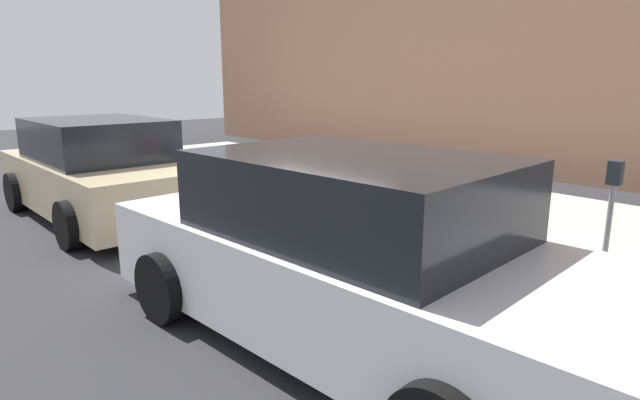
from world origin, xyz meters
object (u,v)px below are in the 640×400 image
object	(u,v)px
suitcase_red_1	(438,223)
suitcase_navy_3	(370,207)
suitcase_olive_0	(481,233)
parked_car_beige_1	(100,172)
suitcase_maroon_2	(407,214)
suitcase_silver_5	(319,202)
suitcase_teal_4	(344,205)
parked_car_white_0	(352,256)
parking_meter	(611,208)
fire_hydrant	(292,186)
bollard_post	(256,186)

from	to	relation	value
suitcase_red_1	suitcase_navy_3	world-z (taller)	suitcase_red_1
suitcase_olive_0	parked_car_beige_1	bearing A→B (deg)	20.48
suitcase_olive_0	suitcase_maroon_2	bearing A→B (deg)	-2.94
suitcase_red_1	suitcase_silver_5	size ratio (longest dim) A/B	1.20
suitcase_teal_4	suitcase_silver_5	size ratio (longest dim) A/B	0.81
suitcase_silver_5	parked_car_white_0	world-z (taller)	parked_car_white_0
parking_meter	parked_car_white_0	distance (m)	2.53
suitcase_teal_4	parking_meter	xyz separation A→B (m)	(-3.27, -0.21, 0.51)
suitcase_silver_5	suitcase_maroon_2	bearing A→B (deg)	-176.78
suitcase_maroon_2	suitcase_red_1	bearing A→B (deg)	170.67
suitcase_maroon_2	suitcase_navy_3	bearing A→B (deg)	9.39
suitcase_olive_0	suitcase_silver_5	distance (m)	2.57
suitcase_teal_4	parking_meter	size ratio (longest dim) A/B	0.55
suitcase_red_1	suitcase_maroon_2	size ratio (longest dim) A/B	1.01
parked_car_white_0	parked_car_beige_1	xyz separation A→B (m)	(5.46, 0.00, -0.01)
suitcase_red_1	suitcase_navy_3	distance (m)	1.05
suitcase_maroon_2	fire_hydrant	world-z (taller)	suitcase_maroon_2
suitcase_olive_0	fire_hydrant	xyz separation A→B (m)	(3.18, 0.03, 0.04)
suitcase_navy_3	parked_car_beige_1	xyz separation A→B (m)	(3.84, 2.00, 0.20)
suitcase_maroon_2	suitcase_silver_5	bearing A→B (deg)	3.22
suitcase_maroon_2	suitcase_silver_5	distance (m)	1.51
bollard_post	fire_hydrant	bearing A→B (deg)	-167.91
fire_hydrant	suitcase_maroon_2	bearing A→B (deg)	-177.86
suitcase_olive_0	parking_meter	size ratio (longest dim) A/B	0.78
fire_hydrant	parked_car_white_0	xyz separation A→B (m)	(-3.21, 2.00, 0.18)
parking_meter	suitcase_navy_3	bearing A→B (deg)	5.36
suitcase_silver_5	suitcase_navy_3	bearing A→B (deg)	179.82
suitcase_teal_4	parking_meter	world-z (taller)	parking_meter
suitcase_olive_0	suitcase_red_1	size ratio (longest dim) A/B	0.96
suitcase_silver_5	bollard_post	distance (m)	1.32
suitcase_maroon_2	bollard_post	distance (m)	2.83
suitcase_silver_5	bollard_post	size ratio (longest dim) A/B	1.30
suitcase_maroon_2	parked_car_white_0	bearing A→B (deg)	117.53
suitcase_silver_5	parking_meter	distance (m)	3.78
fire_hydrant	parking_meter	world-z (taller)	parking_meter
suitcase_teal_4	fire_hydrant	distance (m)	1.08
fire_hydrant	parking_meter	size ratio (longest dim) A/B	0.62
suitcase_olive_0	bollard_post	world-z (taller)	suitcase_olive_0
suitcase_teal_4	suitcase_silver_5	bearing A→B (deg)	5.14
suitcase_navy_3	parked_car_white_0	size ratio (longest dim) A/B	0.21
parking_meter	parked_car_white_0	world-z (taller)	parked_car_white_0
suitcase_teal_4	bollard_post	xyz separation A→B (m)	(1.77, 0.19, 0.01)
parked_car_white_0	suitcase_navy_3	bearing A→B (deg)	-50.99
suitcase_olive_0	suitcase_teal_4	world-z (taller)	suitcase_olive_0
suitcase_navy_3	fire_hydrant	size ratio (longest dim) A/B	1.27
suitcase_maroon_2	bollard_post	world-z (taller)	suitcase_maroon_2
parked_car_beige_1	suitcase_red_1	bearing A→B (deg)	-157.79
suitcase_maroon_2	suitcase_silver_5	xyz separation A→B (m)	(1.51, 0.08, -0.10)
parked_car_white_0	parked_car_beige_1	bearing A→B (deg)	0.00
suitcase_olive_0	suitcase_silver_5	size ratio (longest dim) A/B	1.16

